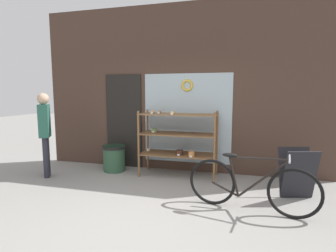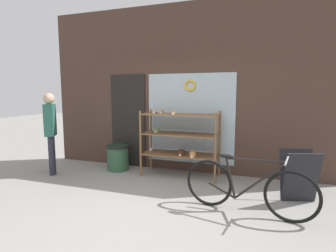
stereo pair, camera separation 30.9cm
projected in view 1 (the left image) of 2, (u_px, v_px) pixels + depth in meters
ground_plane at (143, 215)px, 3.66m from camera, size 30.00×30.00×0.00m
storefront_facade at (177, 91)px, 5.62m from camera, size 6.24×0.13×3.55m
display_case at (178, 136)px, 5.28m from camera, size 1.55×0.59×1.34m
bicycle at (250, 186)px, 3.74m from camera, size 1.81×0.49×0.83m
sandwich_board at (297, 173)px, 4.21m from camera, size 0.60×0.50×0.80m
pedestrian at (45, 128)px, 5.20m from camera, size 0.32×0.37×1.69m
trash_bin at (114, 157)px, 5.70m from camera, size 0.49×0.49×0.56m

